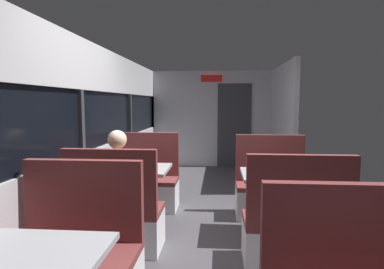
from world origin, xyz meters
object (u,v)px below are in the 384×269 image
Objects in this scene: bench_near_window_facing_entry at (77,264)px; dining_table_rear_aisle at (281,182)px; bench_rear_aisle_facing_end at (295,233)px; seated_passenger at (117,198)px; bench_mid_window_facing_entry at (146,186)px; coffee_cup_primary at (287,171)px; bench_rear_aisle_facing_entry at (271,192)px; bench_mid_window_facing_end at (116,220)px; dining_table_mid_window at (133,176)px.

dining_table_rear_aisle is at bearing 38.87° from bench_near_window_facing_entry.
seated_passenger reaches higher than bench_rear_aisle_facing_end.
bench_mid_window_facing_entry is at bearing 90.00° from seated_passenger.
bench_near_window_facing_entry reaches higher than coffee_cup_primary.
dining_table_rear_aisle is 0.82× the size of bench_rear_aisle_facing_end.
bench_rear_aisle_facing_end reaches higher than dining_table_rear_aisle.
bench_mid_window_facing_entry and bench_rear_aisle_facing_end have the same top height.
bench_rear_aisle_facing_end is at bearing -94.65° from coffee_cup_primary.
bench_rear_aisle_facing_entry is at bearing 90.00° from bench_rear_aisle_facing_end.
bench_mid_window_facing_end is 1.00× the size of bench_mid_window_facing_entry.
dining_table_mid_window is 2.03m from bench_rear_aisle_facing_end.
bench_mid_window_facing_end reaches higher than dining_table_mid_window.
bench_rear_aisle_facing_entry reaches higher than coffee_cup_primary.
bench_mid_window_facing_entry is 2.03m from dining_table_rear_aisle.
bench_rear_aisle_facing_entry is at bearing 32.18° from seated_passenger.
bench_rear_aisle_facing_entry is at bearing 33.81° from bench_mid_window_facing_end.
bench_mid_window_facing_end is at bearing -90.00° from dining_table_mid_window.
bench_rear_aisle_facing_end is at bearing -41.77° from bench_mid_window_facing_entry.
coffee_cup_primary is at bearing 37.23° from bench_near_window_facing_entry.
dining_table_rear_aisle is (1.79, 1.44, 0.31)m from bench_near_window_facing_entry.
dining_table_mid_window is 1.80m from dining_table_rear_aisle.
seated_passenger reaches higher than bench_rear_aisle_facing_entry.
bench_mid_window_facing_end and bench_rear_aisle_facing_entry have the same top height.
bench_mid_window_facing_end is 1.40m from bench_mid_window_facing_entry.
bench_near_window_facing_entry is 2.36m from coffee_cup_primary.
dining_table_rear_aisle is 0.71× the size of seated_passenger.
bench_mid_window_facing_entry is at bearing 90.00° from bench_near_window_facing_entry.
bench_rear_aisle_facing_entry is at bearing 15.59° from dining_table_mid_window.
bench_mid_window_facing_entry is at bearing 90.00° from dining_table_mid_window.
bench_near_window_facing_entry and bench_mid_window_facing_entry have the same top height.
bench_rear_aisle_facing_end is (1.79, -1.60, 0.00)m from bench_mid_window_facing_entry.
coffee_cup_primary is (1.84, 0.39, 0.25)m from seated_passenger.
bench_mid_window_facing_entry is 1.22× the size of dining_table_rear_aisle.
coffee_cup_primary is at bearing -85.87° from bench_rear_aisle_facing_entry.
seated_passenger is (-1.79, -1.13, 0.21)m from bench_rear_aisle_facing_entry.
bench_near_window_facing_entry is at bearing -90.00° from seated_passenger.
bench_mid_window_facing_end is 12.22× the size of coffee_cup_primary.
seated_passenger is at bearing -147.82° from bench_rear_aisle_facing_entry.
bench_mid_window_facing_end is at bearing -164.41° from dining_table_rear_aisle.
seated_passenger is (0.00, -1.33, 0.21)m from bench_mid_window_facing_entry.
dining_table_rear_aisle is at bearing -26.68° from bench_mid_window_facing_entry.
dining_table_mid_window is 0.82× the size of bench_rear_aisle_facing_end.
bench_near_window_facing_entry reaches higher than dining_table_rear_aisle.
bench_rear_aisle_facing_end is at bearing 22.55° from bench_near_window_facing_entry.
dining_table_rear_aisle is at bearing 90.00° from bench_rear_aisle_facing_end.
bench_mid_window_facing_end is (0.00, 0.94, 0.00)m from bench_near_window_facing_entry.
dining_table_mid_window is 1.86m from coffee_cup_primary.
coffee_cup_primary is at bearing 85.35° from bench_rear_aisle_facing_end.
dining_table_mid_window is at bearing 90.00° from bench_near_window_facing_entry.
bench_mid_window_facing_end is at bearing -90.00° from bench_mid_window_facing_entry.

